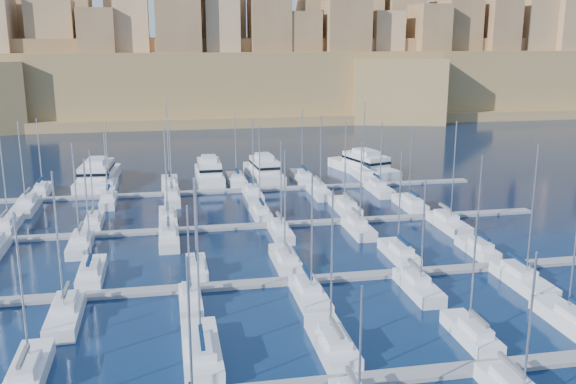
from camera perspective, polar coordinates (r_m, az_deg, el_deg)
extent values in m
plane|color=black|center=(84.24, -0.94, -5.04)|extent=(600.00, 600.00, 0.00)
cube|color=slate|center=(53.88, 5.62, -16.39)|extent=(84.00, 2.00, 0.40)
cube|color=slate|center=(73.11, 0.71, -7.88)|extent=(84.00, 2.00, 0.40)
cube|color=slate|center=(93.57, -2.00, -2.97)|extent=(84.00, 2.00, 0.40)
cube|color=slate|center=(114.60, -3.72, 0.16)|extent=(84.00, 2.00, 0.40)
cube|color=silver|center=(57.99, -22.02, -14.71)|extent=(2.75, 9.16, 1.66)
cube|color=silver|center=(56.66, -22.30, -14.09)|extent=(1.92, 4.12, 0.70)
cylinder|color=#9EA0A8|center=(55.47, -22.60, -7.95)|extent=(0.18, 0.18, 12.65)
cube|color=#595B60|center=(55.79, -22.49, -13.35)|extent=(0.35, 3.66, 0.35)
cube|color=silver|center=(57.45, -7.70, -13.99)|extent=(3.19, 10.62, 1.73)
cube|color=silver|center=(55.95, -7.68, -13.39)|extent=(2.23, 4.78, 0.70)
cylinder|color=#9EA0A8|center=(54.66, -8.01, -6.19)|extent=(0.18, 0.18, 14.48)
cube|color=#081D3C|center=(55.01, -7.68, -12.67)|extent=(0.35, 4.25, 0.35)
cube|color=silver|center=(58.65, 3.90, -13.30)|extent=(2.93, 9.76, 1.69)
cube|color=silver|center=(57.27, 4.18, -12.67)|extent=(2.05, 4.39, 0.70)
cylinder|color=#9EA0A8|center=(56.11, 3.90, -6.33)|extent=(0.18, 0.18, 13.11)
cube|color=#595B60|center=(56.39, 4.33, -11.93)|extent=(0.35, 3.90, 0.35)
cube|color=silver|center=(62.35, 15.94, -12.15)|extent=(2.47, 8.24, 1.61)
cube|color=silver|center=(61.20, 16.36, -11.49)|extent=(1.73, 3.71, 0.70)
cylinder|color=#9EA0A8|center=(60.31, 16.15, -6.72)|extent=(0.18, 0.18, 10.68)
cube|color=#595B60|center=(60.44, 16.61, -10.74)|extent=(0.35, 3.30, 0.35)
cube|color=silver|center=(68.05, 23.78, -10.53)|extent=(2.90, 9.66, 1.68)
cylinder|color=#9EA0A8|center=(66.04, 24.12, -4.97)|extent=(0.18, 0.18, 11.91)
cylinder|color=#9EA0A8|center=(43.56, -8.67, -13.34)|extent=(0.18, 0.18, 12.32)
cylinder|color=#9EA0A8|center=(46.48, 6.45, -13.60)|extent=(0.18, 0.18, 9.27)
cube|color=#595B60|center=(49.32, 5.79, -16.14)|extent=(0.35, 3.08, 0.35)
cube|color=silver|center=(53.61, 19.42, -15.49)|extent=(1.93, 4.13, 0.70)
cylinder|color=#9EA0A8|center=(50.27, 20.69, -10.99)|extent=(0.18, 0.18, 11.12)
cube|color=#595B60|center=(53.47, 19.26, -14.28)|extent=(0.35, 3.67, 0.35)
cube|color=silver|center=(77.43, -17.03, -6.99)|extent=(2.75, 9.18, 1.66)
cube|color=silver|center=(76.17, -17.17, -6.40)|extent=(1.93, 4.13, 0.70)
cylinder|color=#9EA0A8|center=(75.70, -17.38, -1.82)|extent=(0.18, 0.18, 12.59)
cube|color=#081D3C|center=(75.39, -17.26, -5.77)|extent=(0.35, 3.67, 0.35)
cube|color=silver|center=(76.26, -8.11, -6.85)|extent=(2.30, 7.67, 1.58)
cube|color=silver|center=(75.15, -8.10, -6.24)|extent=(1.61, 3.45, 0.70)
cylinder|color=#9EA0A8|center=(74.77, -8.27, -2.53)|extent=(0.18, 0.18, 10.18)
cube|color=#081D3C|center=(74.43, -8.12, -5.58)|extent=(0.35, 3.07, 0.35)
cube|color=silver|center=(78.09, -0.22, -6.17)|extent=(2.76, 9.19, 1.66)
cube|color=silver|center=(76.84, -0.09, -5.58)|extent=(1.93, 4.13, 0.70)
cylinder|color=#9EA0A8|center=(76.37, -0.29, -0.98)|extent=(0.18, 0.18, 12.72)
cube|color=#595B60|center=(76.07, -0.03, -4.94)|extent=(0.35, 3.67, 0.35)
cube|color=silver|center=(81.69, 9.81, -5.47)|extent=(2.66, 8.86, 1.64)
cube|color=silver|center=(80.53, 10.07, -4.89)|extent=(1.86, 3.99, 0.70)
cylinder|color=#9EA0A8|center=(80.09, 9.90, -0.70)|extent=(0.18, 0.18, 12.19)
cube|color=#081D3C|center=(79.81, 10.21, -4.27)|extent=(0.35, 3.54, 0.35)
cube|color=silver|center=(85.57, 16.46, -4.97)|extent=(2.47, 8.24, 1.61)
cube|color=silver|center=(84.52, 16.77, -4.40)|extent=(1.73, 3.71, 0.70)
cylinder|color=#9EA0A8|center=(84.12, 16.64, -0.69)|extent=(0.18, 0.18, 11.36)
cube|color=#081D3C|center=(83.86, 16.95, -3.80)|extent=(0.35, 3.30, 0.35)
cube|color=silver|center=(67.08, -19.16, -10.45)|extent=(2.92, 9.74, 1.69)
cube|color=silver|center=(67.50, -19.13, -9.19)|extent=(2.04, 4.38, 0.70)
cylinder|color=#9EA0A8|center=(63.93, -19.77, -4.29)|extent=(0.18, 0.18, 13.76)
cube|color=#595B60|center=(67.56, -19.15, -8.21)|extent=(0.35, 3.89, 0.35)
cube|color=silver|center=(67.30, -8.66, -9.77)|extent=(2.27, 7.58, 1.58)
cube|color=silver|center=(67.56, -8.72, -8.63)|extent=(1.59, 3.41, 0.70)
cylinder|color=#9EA0A8|center=(64.90, -8.82, -5.33)|extent=(0.18, 0.18, 9.70)
cube|color=#595B60|center=(67.52, -8.77, -7.68)|extent=(0.35, 3.03, 0.35)
cube|color=silver|center=(67.94, 1.98, -9.34)|extent=(2.80, 9.32, 1.67)
cube|color=silver|center=(68.32, 1.81, -8.12)|extent=(1.96, 4.20, 0.70)
cylinder|color=#9EA0A8|center=(65.06, 2.12, -3.82)|extent=(0.18, 0.18, 12.34)
cube|color=#081D3C|center=(68.36, 1.73, -7.16)|extent=(0.35, 3.73, 0.35)
cube|color=silver|center=(71.57, 11.51, -8.39)|extent=(2.69, 8.98, 1.65)
cube|color=silver|center=(71.91, 11.29, -7.26)|extent=(1.88, 4.04, 0.70)
cylinder|color=#9EA0A8|center=(69.02, 11.91, -3.55)|extent=(0.18, 0.18, 11.28)
cube|color=#595B60|center=(71.93, 11.19, -6.36)|extent=(0.35, 3.59, 0.35)
cube|color=silver|center=(76.45, 20.16, -7.50)|extent=(2.98, 9.93, 1.70)
cube|color=silver|center=(76.83, 19.86, -6.41)|extent=(2.08, 4.47, 0.70)
cylinder|color=#9EA0A8|center=(73.57, 20.89, -1.66)|extent=(0.18, 0.18, 14.72)
cube|color=#081D3C|center=(76.89, 19.74, -5.56)|extent=(0.35, 3.97, 0.35)
cube|color=silver|center=(100.46, -23.63, -2.78)|extent=(2.76, 9.19, 1.66)
cube|color=silver|center=(99.29, -23.80, -2.28)|extent=(1.93, 4.13, 0.70)
cylinder|color=#9EA0A8|center=(99.05, -24.02, 1.79)|extent=(0.18, 0.18, 14.51)
cube|color=#595B60|center=(98.59, -23.92, -1.76)|extent=(0.35, 3.68, 0.35)
cube|color=silver|center=(97.91, -16.85, -2.63)|extent=(2.43, 8.08, 1.60)
cube|color=silver|center=(96.82, -16.94, -2.11)|extent=(1.70, 3.64, 0.70)
cylinder|color=#9EA0A8|center=(96.89, -17.06, 0.70)|extent=(0.18, 0.18, 9.87)
cube|color=#595B60|center=(96.16, -17.01, -1.57)|extent=(0.35, 3.23, 0.35)
cube|color=silver|center=(97.61, -10.62, -2.30)|extent=(2.62, 8.73, 1.64)
cube|color=silver|center=(96.45, -10.64, -1.77)|extent=(1.83, 3.93, 0.70)
cylinder|color=#9EA0A8|center=(96.33, -10.81, 1.83)|extent=(0.18, 0.18, 12.56)
cube|color=#081D3C|center=(95.76, -10.67, -1.24)|extent=(0.35, 3.49, 0.35)
cube|color=silver|center=(98.46, -2.46, -1.93)|extent=(2.55, 8.49, 1.62)
cube|color=silver|center=(97.34, -2.39, -1.40)|extent=(1.78, 3.82, 0.70)
cylinder|color=#9EA0A8|center=(97.17, -2.54, 2.21)|extent=(0.18, 0.18, 12.72)
cube|color=#081D3C|center=(96.67, -2.36, -0.87)|extent=(0.35, 3.40, 0.35)
cube|color=silver|center=(101.90, 5.09, -1.41)|extent=(2.96, 9.86, 1.69)
cube|color=silver|center=(100.67, 5.25, -0.89)|extent=(2.07, 4.44, 0.70)
cylinder|color=#9EA0A8|center=(100.70, 5.10, 2.66)|extent=(0.18, 0.18, 12.84)
cube|color=#595B60|center=(99.95, 5.35, -0.38)|extent=(0.35, 3.94, 0.35)
cube|color=silver|center=(105.12, 10.78, -1.13)|extent=(2.83, 9.44, 1.67)
cube|color=silver|center=(103.98, 11.00, -0.63)|extent=(1.98, 4.25, 0.70)
cylinder|color=#9EA0A8|center=(104.03, 10.85, 2.57)|extent=(0.18, 0.18, 11.96)
cube|color=#081D3C|center=(103.30, 11.12, -0.13)|extent=(0.35, 3.78, 0.35)
cube|color=silver|center=(87.90, -17.96, -4.56)|extent=(2.74, 9.15, 1.66)
cube|color=silver|center=(88.42, -17.95, -3.65)|extent=(1.92, 4.12, 0.70)
cylinder|color=#9EA0A8|center=(85.54, -18.35, -0.06)|extent=(0.18, 0.18, 12.76)
cube|color=#595B60|center=(88.55, -17.97, -2.91)|extent=(0.35, 3.66, 0.35)
cube|color=silver|center=(87.29, -10.53, -4.23)|extent=(2.65, 8.83, 1.64)
cube|color=silver|center=(87.79, -10.57, -3.33)|extent=(1.85, 3.97, 0.70)
cylinder|color=#9EA0A8|center=(85.13, -10.71, -0.26)|extent=(0.18, 0.18, 11.06)
cube|color=#081D3C|center=(87.91, -10.60, -2.59)|extent=(0.35, 3.53, 0.35)
cube|color=silver|center=(88.82, -0.65, -3.68)|extent=(2.50, 8.32, 1.62)
cube|color=silver|center=(89.26, -0.75, -2.82)|extent=(1.75, 3.75, 0.70)
cylinder|color=#9EA0A8|center=(86.59, -0.62, 0.59)|extent=(0.18, 0.18, 12.17)
cube|color=#595B60|center=(89.36, -0.80, -2.10)|extent=(0.35, 3.33, 0.35)
cube|color=silver|center=(91.05, 6.29, -3.32)|extent=(2.70, 8.99, 1.65)
cube|color=silver|center=(91.53, 6.15, -2.45)|extent=(1.89, 4.05, 0.70)
cylinder|color=#9EA0A8|center=(88.89, 6.49, 0.74)|extent=(0.18, 0.18, 11.79)
cube|color=#595B60|center=(91.66, 6.08, -1.74)|extent=(0.35, 3.60, 0.35)
cube|color=silver|center=(95.40, 14.10, -2.84)|extent=(2.94, 9.81, 1.69)
cube|color=silver|center=(95.93, 13.90, -2.00)|extent=(2.06, 4.41, 0.70)
cylinder|color=#9EA0A8|center=(93.05, 14.51, 1.78)|extent=(0.18, 0.18, 14.24)
cube|color=#595B60|center=(96.08, 13.81, -1.32)|extent=(0.35, 3.92, 0.35)
cube|color=silver|center=(120.68, -20.99, 0.11)|extent=(2.49, 8.29, 1.61)
cube|color=silver|center=(119.64, -21.10, 0.55)|extent=(1.74, 3.73, 0.70)
cylinder|color=#9EA0A8|center=(119.77, -21.23, 3.30)|extent=(0.18, 0.18, 11.91)
cube|color=#081D3C|center=(119.02, -21.18, 1.00)|extent=(0.35, 3.32, 0.35)
cube|color=silver|center=(119.60, -15.62, 0.42)|extent=(2.76, 9.19, 1.66)
cube|color=silver|center=(118.45, -15.69, 0.87)|extent=(1.93, 4.14, 0.70)
cylinder|color=#9EA0A8|center=(118.80, -15.80, 3.42)|extent=(0.18, 0.18, 10.95)
cube|color=#081D3C|center=(117.78, -15.74, 1.32)|extent=(0.35, 3.68, 0.35)
cube|color=silver|center=(119.40, -10.48, 0.69)|extent=(2.91, 9.72, 1.69)
cube|color=silver|center=(118.18, -10.49, 1.14)|extent=(2.04, 4.37, 0.70)
cylinder|color=#9EA0A8|center=(118.31, -10.65, 4.62)|extent=(0.18, 0.18, 14.76)
cube|color=#081D3C|center=(117.49, -10.51, 1.59)|extent=(0.35, 3.89, 0.35)
cube|color=silver|center=(120.36, -4.60, 0.99)|extent=(3.10, 10.33, 1.72)
cube|color=silver|center=(119.09, -4.55, 1.45)|extent=(2.17, 4.65, 0.70)
cylinder|color=#9EA0A8|center=(119.53, -4.69, 4.24)|extent=(0.18, 0.18, 11.95)
cube|color=#081D3C|center=(118.37, -4.54, 1.89)|extent=(0.35, 4.13, 0.35)
cube|color=silver|center=(122.35, 1.30, 1.24)|extent=(3.11, 10.36, 1.72)
cube|color=silver|center=(121.10, 1.41, 1.70)|extent=(2.18, 4.66, 0.70)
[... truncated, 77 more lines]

